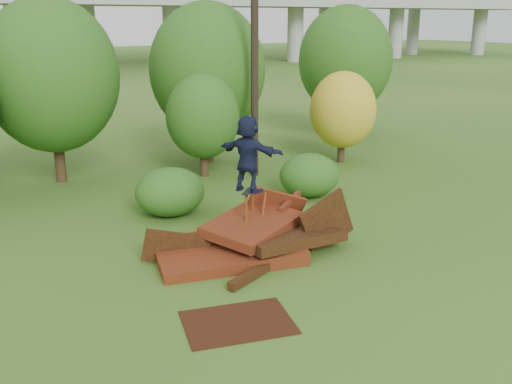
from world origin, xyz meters
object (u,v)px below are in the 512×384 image
scrap_pile (250,240)px  utility_pole (255,21)px  flat_plate (238,322)px  skater (248,154)px

scrap_pile → utility_pole: bearing=61.5°
flat_plate → utility_pole: 12.47m
scrap_pile → utility_pole: 9.30m
scrap_pile → skater: 2.18m
utility_pole → flat_plate: bearing=-119.4°
scrap_pile → skater: (0.12, 0.35, 2.15)m
flat_plate → scrap_pile: bearing=58.6°
scrap_pile → skater: skater is taller
scrap_pile → flat_plate: (-1.81, -2.97, -0.35)m
scrap_pile → utility_pole: size_ratio=0.50×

